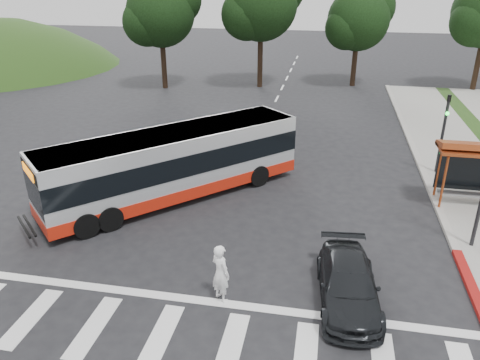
# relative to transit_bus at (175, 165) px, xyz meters

# --- Properties ---
(ground) EXTENTS (140.00, 140.00, 0.00)m
(ground) POSITION_rel_transit_bus_xyz_m (2.33, -3.54, -1.51)
(ground) COLOR black
(ground) RESTS_ON ground
(sidewalk_east) EXTENTS (4.00, 40.00, 0.12)m
(sidewalk_east) POSITION_rel_transit_bus_xyz_m (13.33, 4.46, -1.45)
(sidewalk_east) COLOR gray
(sidewalk_east) RESTS_ON ground
(curb_east) EXTENTS (0.30, 40.00, 0.15)m
(curb_east) POSITION_rel_transit_bus_xyz_m (11.33, 4.46, -1.43)
(curb_east) COLOR #9E9991
(curb_east) RESTS_ON ground
(curb_east_red) EXTENTS (0.32, 6.00, 0.15)m
(curb_east_red) POSITION_rel_transit_bus_xyz_m (11.33, -5.54, -1.43)
(curb_east_red) COLOR maroon
(curb_east_red) RESTS_ON ground
(crosswalk_ladder) EXTENTS (18.00, 2.60, 0.01)m
(crosswalk_ladder) POSITION_rel_transit_bus_xyz_m (2.33, -8.54, -1.50)
(crosswalk_ladder) COLOR silver
(crosswalk_ladder) RESTS_ON ground
(traffic_signal_ne_short) EXTENTS (0.18, 0.37, 4.00)m
(traffic_signal_ne_short) POSITION_rel_transit_bus_xyz_m (11.93, 4.95, 0.97)
(traffic_signal_ne_short) COLOR black
(traffic_signal_ne_short) RESTS_ON ground
(tree_north_a) EXTENTS (6.60, 6.15, 10.17)m
(tree_north_a) POSITION_rel_transit_bus_xyz_m (0.41, 22.53, 5.42)
(tree_north_a) COLOR black
(tree_north_a) RESTS_ON ground
(tree_north_b) EXTENTS (5.72, 5.33, 8.43)m
(tree_north_b) POSITION_rel_transit_bus_xyz_m (8.40, 24.52, 4.15)
(tree_north_b) COLOR black
(tree_north_b) RESTS_ON ground
(tree_north_c) EXTENTS (6.16, 5.74, 9.30)m
(tree_north_c) POSITION_rel_transit_bus_xyz_m (-7.60, 20.52, 4.78)
(tree_north_c) COLOR black
(tree_north_c) RESTS_ON ground
(transit_bus) EXTENTS (9.91, 10.16, 3.01)m
(transit_bus) POSITION_rel_transit_bus_xyz_m (0.00, 0.00, 0.00)
(transit_bus) COLOR silver
(transit_bus) RESTS_ON ground
(pedestrian) EXTENTS (0.83, 0.79, 1.92)m
(pedestrian) POSITION_rel_transit_bus_xyz_m (3.61, -6.64, -0.55)
(pedestrian) COLOR white
(pedestrian) RESTS_ON ground
(dark_sedan) EXTENTS (2.11, 4.41, 1.24)m
(dark_sedan) POSITION_rel_transit_bus_xyz_m (7.41, -5.99, -0.89)
(dark_sedan) COLOR black
(dark_sedan) RESTS_ON ground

